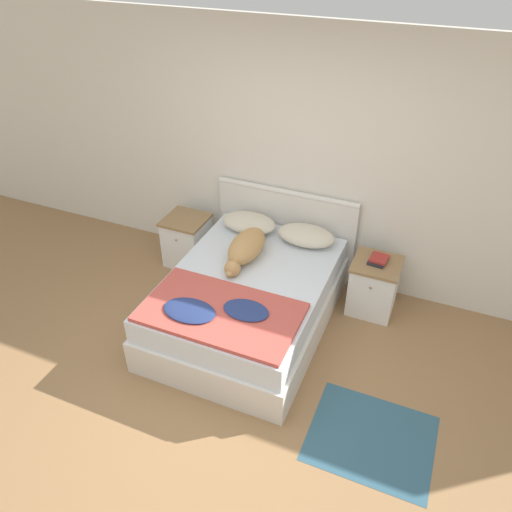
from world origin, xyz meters
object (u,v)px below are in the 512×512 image
pillow_right (306,235)px  dog (246,248)px  pillow_left (249,223)px  book_stack (378,259)px  bed (248,301)px  nightstand_left (187,240)px  nightstand_right (374,286)px

pillow_right → dog: 0.64m
pillow_left → book_stack: bearing=-1.0°
dog → book_stack: (1.16, 0.44, -0.10)m
bed → nightstand_left: size_ratio=3.47×
pillow_right → dog: size_ratio=0.72×
nightstand_left → nightstand_right: bearing=0.0°
bed → nightstand_left: bed is taller
nightstand_left → bed: bearing=-33.5°
nightstand_left → pillow_right: bearing=2.2°
pillow_left → dog: size_ratio=0.72×
nightstand_right → pillow_right: (-0.72, 0.05, 0.37)m
book_stack → pillow_left: bearing=179.0°
bed → nightstand_right: bed is taller
nightstand_left → dog: 1.07m
pillow_right → bed: bearing=-112.7°
pillow_left → pillow_right: 0.61m
nightstand_right → nightstand_left: bearing=180.0°
nightstand_left → pillow_right: 1.39m
nightstand_left → pillow_right: size_ratio=0.97×
bed → pillow_left: size_ratio=3.37×
pillow_left → book_stack: (1.34, -0.02, -0.07)m
bed → dog: size_ratio=2.42×
pillow_left → dog: (0.17, -0.47, 0.03)m
nightstand_right → pillow_left: bearing=177.8°
pillow_right → pillow_left: bearing=180.0°
pillow_right → book_stack: 0.73m
pillow_left → nightstand_right: bearing=-2.2°
bed → dog: 0.50m
bed → nightstand_right: size_ratio=3.47×
pillow_left → pillow_right: bearing=0.0°
nightstand_left → pillow_left: size_ratio=0.97×
pillow_right → book_stack: (0.72, -0.02, -0.07)m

